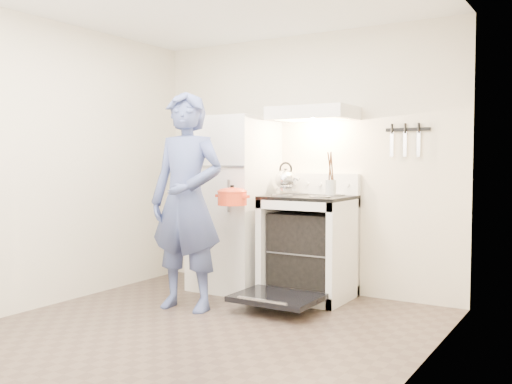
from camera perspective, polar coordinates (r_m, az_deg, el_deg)
floor at (r=4.31m, az=-6.55°, el=-14.06°), size 3.60×3.60×0.00m
back_wall at (r=5.65m, az=4.67°, el=2.91°), size 3.20×0.02×2.50m
refrigerator at (r=5.65m, az=-2.22°, el=-1.14°), size 0.70×0.70×1.70m
stove_body at (r=5.32m, az=5.27°, el=-5.66°), size 0.76×0.65×0.92m
cooktop at (r=5.27m, az=5.30°, el=-0.55°), size 0.76×0.65×0.03m
backsplash at (r=5.52m, az=6.61°, el=0.81°), size 0.76×0.07×0.20m
oven_door at (r=4.87m, az=2.12°, el=-10.51°), size 0.70×0.54×0.04m
oven_rack at (r=5.32m, az=5.27°, el=-5.87°), size 0.60×0.52×0.01m
range_hood at (r=5.34m, az=5.70°, el=7.83°), size 0.76×0.50×0.12m
knife_strip at (r=5.25m, az=14.95°, el=6.06°), size 0.40×0.02×0.03m
pizza_stone at (r=5.20m, az=5.77°, el=-5.93°), size 0.31×0.31×0.02m
tea_kettle at (r=5.47m, az=2.98°, el=1.37°), size 0.25×0.21×0.31m
utensil_jar at (r=4.92m, az=7.49°, el=0.46°), size 0.11×0.11×0.13m
person at (r=4.89m, az=-6.95°, el=-0.94°), size 0.72×0.52×1.85m
dutch_oven at (r=5.03m, az=-2.39°, el=-0.64°), size 0.33×0.26×0.22m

